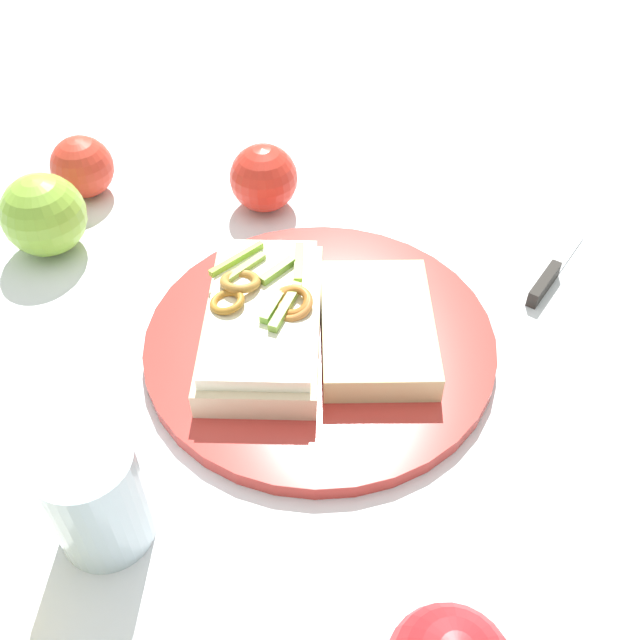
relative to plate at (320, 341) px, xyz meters
The scene contains 9 objects.
ground_plane 0.01m from the plate, ahead, with size 2.00×2.00×0.00m, color silver.
plate is the anchor object (origin of this frame).
sandwich 0.06m from the plate, 44.16° to the left, with size 0.20×0.20×0.05m.
bread_slice_side 0.05m from the plate, 134.95° to the right, with size 0.15×0.10×0.03m, color beige.
apple_0 0.35m from the plate, ahead, with size 0.07×0.07×0.07m, color red.
apple_1 0.31m from the plate, 19.64° to the left, with size 0.08×0.08×0.08m, color #86B839.
apple_4 0.22m from the plate, 27.50° to the right, with size 0.07×0.07×0.07m, color red.
drinking_glass 0.24m from the plate, 96.31° to the left, with size 0.07×0.07×0.09m, color silver.
knife 0.24m from the plate, 112.55° to the right, with size 0.04×0.13×0.02m.
Camera 1 is at (-0.32, 0.30, 0.48)m, focal length 40.48 mm.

